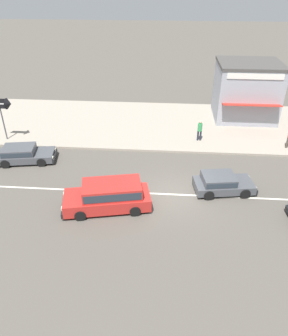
# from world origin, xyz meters

# --- Properties ---
(ground_plane) EXTENTS (160.00, 160.00, 0.00)m
(ground_plane) POSITION_xyz_m (0.00, 0.00, 0.00)
(ground_plane) COLOR #544F47
(lane_centre_stripe) EXTENTS (50.40, 0.14, 0.01)m
(lane_centre_stripe) POSITION_xyz_m (0.00, 0.00, 0.00)
(lane_centre_stripe) COLOR silver
(lane_centre_stripe) RESTS_ON ground
(kerb_strip) EXTENTS (68.00, 10.00, 0.15)m
(kerb_strip) POSITION_xyz_m (0.00, 10.21, 0.07)
(kerb_strip) COLOR #9E9384
(kerb_strip) RESTS_ON ground
(minivan_red_1) EXTENTS (5.07, 2.82, 1.56)m
(minivan_red_1) POSITION_xyz_m (-3.65, -1.50, 0.85)
(minivan_red_1) COLOR red
(minivan_red_1) RESTS_ON ground
(hatchback_dark_grey_2) EXTENTS (3.75, 2.20, 1.10)m
(hatchback_dark_grey_2) POSITION_xyz_m (2.72, 0.60, 0.59)
(hatchback_dark_grey_2) COLOR #47494F
(hatchback_dark_grey_2) RESTS_ON ground
(hatchback_dark_grey_4) EXTENTS (4.16, 2.34, 1.10)m
(hatchback_dark_grey_4) POSITION_xyz_m (-10.42, 3.18, 0.59)
(hatchback_dark_grey_4) COLOR #47494F
(hatchback_dark_grey_4) RESTS_ON ground
(arrow_signboard) EXTENTS (1.55, 0.82, 3.29)m
(arrow_signboard) POSITION_xyz_m (-12.42, 6.16, 2.90)
(arrow_signboard) COLOR #4C4C51
(arrow_signboard) RESTS_ON kerb_strip
(pedestrian_near_clock) EXTENTS (0.34, 0.34, 1.61)m
(pedestrian_near_clock) POSITION_xyz_m (1.83, 7.12, 1.09)
(pedestrian_near_clock) COLOR #232838
(pedestrian_near_clock) RESTS_ON kerb_strip
(shopfront_corner_warung) EXTENTS (5.19, 5.39, 4.76)m
(shopfront_corner_warung) POSITION_xyz_m (6.00, 12.25, 2.54)
(shopfront_corner_warung) COLOR #999EA8
(shopfront_corner_warung) RESTS_ON kerb_strip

